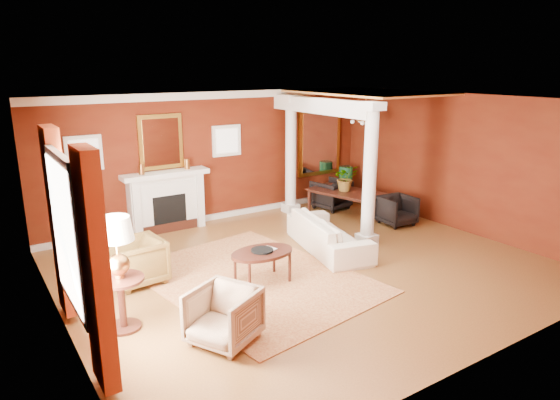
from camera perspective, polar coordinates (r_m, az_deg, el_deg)
ground at (r=8.93m, az=3.07°, el=-7.62°), size 8.00×8.00×0.00m
room_shell at (r=8.36m, az=3.26°, el=5.24°), size 8.04×7.04×2.92m
fireplace at (r=10.94m, az=-12.82°, el=-0.11°), size 1.85×0.42×1.29m
overmantel_mirror at (r=10.82m, az=-13.47°, el=6.48°), size 0.95×0.07×1.15m
flank_window_left at (r=10.43m, az=-21.49°, el=4.97°), size 0.70×0.07×0.70m
flank_window_right at (r=11.45m, az=-6.12°, el=6.76°), size 0.70×0.07×0.70m
left_window at (r=6.44m, az=-22.52°, el=-4.44°), size 0.21×2.55×2.60m
column_front at (r=9.78m, az=10.22°, el=2.94°), size 0.36×0.36×2.80m
column_back at (r=11.84m, az=1.25°, el=5.30°), size 0.36×0.36×2.80m
header_beam at (r=10.81m, az=4.63°, el=10.68°), size 0.30×3.20×0.32m
amber_ceiling at (r=11.42m, az=9.80°, el=12.01°), size 2.30×3.40×0.04m
dining_mirror at (r=12.88m, az=4.54°, el=6.61°), size 1.30×0.07×1.70m
chandelier at (r=11.54m, az=9.68°, el=8.94°), size 0.60×0.62×0.75m
crown_trim at (r=11.23m, az=-7.41°, el=11.79°), size 8.00×0.08×0.16m
base_trim at (r=11.72m, az=-6.96°, el=-1.80°), size 8.00×0.08×0.12m
rug at (r=8.44m, az=-3.00°, el=-8.96°), size 3.47×4.30×0.02m
sofa at (r=9.62m, az=5.59°, el=-3.21°), size 1.14×2.32×0.87m
armchair_leopard at (r=8.46m, az=-16.07°, el=-6.54°), size 0.81×0.86×0.83m
armchair_stripe at (r=6.54m, az=-6.49°, el=-12.78°), size 1.01×1.03×0.80m
coffee_table at (r=8.13m, az=-2.04°, el=-6.19°), size 1.08×1.08×0.54m
coffee_book at (r=8.10m, az=-1.64°, el=-5.07°), size 0.16×0.07×0.23m
side_table at (r=6.87m, az=-18.07°, el=-5.90°), size 0.63×0.63×1.58m
dining_table at (r=11.86m, az=7.59°, el=0.49°), size 1.04×1.81×0.95m
dining_chair_near at (r=11.40m, az=13.23°, el=-1.01°), size 0.74×0.70×0.72m
dining_chair_far at (r=12.41m, az=5.84°, el=0.82°), size 0.90×0.86×0.80m
green_urn at (r=13.09m, az=7.47°, el=1.40°), size 0.39×0.39×0.94m
potted_plant at (r=11.69m, az=7.56°, el=3.88°), size 0.75×0.78×0.48m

